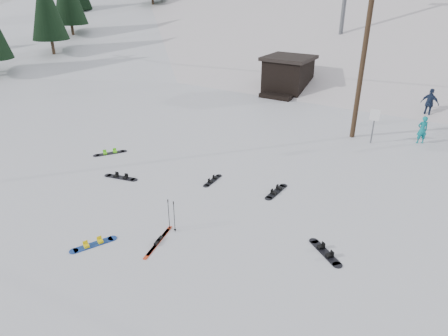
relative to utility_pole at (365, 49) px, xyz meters
The scene contains 18 objects.
ground 14.90m from the utility_pole, 98.13° to the right, with size 200.00×200.00×0.00m, color white.
ski_slope 44.31m from the utility_pole, 92.79° to the left, with size 60.00×75.00×45.00m, color silver.
ridge_left 53.35m from the utility_pole, 138.18° to the left, with size 34.00×85.00×38.00m, color white.
treeline_left 44.65m from the utility_pole, 144.16° to the left, with size 20.00×64.00×10.00m, color black, non-canonical shape.
treeline_crest 72.18m from the utility_pole, 91.59° to the left, with size 50.00×6.00×10.00m, color black, non-canonical shape.
utility_pole is the anchor object (origin of this frame).
trail_sign 3.60m from the utility_pole, 21.04° to the right, with size 0.50×0.09×1.85m.
lift_hut 10.40m from the utility_pole, 135.24° to the left, with size 3.40×4.10×2.75m.
hero_snowboard 15.79m from the utility_pole, 106.57° to the right, with size 0.81×1.44×0.11m.
hero_skis 14.27m from the utility_pole, 101.18° to the right, with size 0.58×1.89×0.10m.
ski_poles 13.35m from the utility_pole, 102.12° to the right, with size 0.32×0.09×1.17m.
board_scatter_a 13.47m from the utility_pole, 124.24° to the right, with size 1.60×0.58×0.11m.
board_scatter_b 10.38m from the utility_pole, 112.53° to the right, with size 0.32×1.36×0.10m.
board_scatter_c 13.77m from the utility_pole, 137.42° to the right, with size 1.05×1.44×0.12m.
board_scatter_d 12.04m from the utility_pole, 78.46° to the right, with size 1.35×1.10×0.11m.
board_scatter_f 9.32m from the utility_pole, 95.72° to the right, with size 0.35×1.63×0.11m.
skier_teal 5.23m from the utility_pole, 16.16° to the left, with size 0.54×0.35×1.48m, color #0D7D84.
skier_navy 7.61m from the utility_pole, 62.79° to the left, with size 1.08×0.45×1.85m, color #1C2946.
Camera 1 is at (6.95, -7.27, 7.76)m, focal length 32.00 mm.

